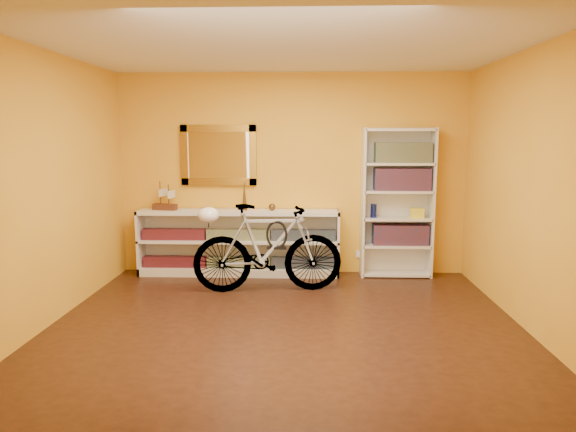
{
  "coord_description": "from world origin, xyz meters",
  "views": [
    {
      "loc": [
        0.21,
        -4.74,
        1.78
      ],
      "look_at": [
        0.0,
        0.7,
        0.95
      ],
      "focal_mm": 32.25,
      "sensor_mm": 36.0,
      "label": 1
    }
  ],
  "objects_px": {
    "bookcase": "(397,203)",
    "console_unit": "(239,243)",
    "bicycle": "(268,248)",
    "helmet": "(208,215)"
  },
  "relations": [
    {
      "from": "console_unit",
      "to": "bookcase",
      "type": "xyz_separation_m",
      "value": [
        2.03,
        0.03,
        0.52
      ]
    },
    {
      "from": "bookcase",
      "to": "console_unit",
      "type": "bearing_deg",
      "value": -179.3
    },
    {
      "from": "bookcase",
      "to": "bicycle",
      "type": "height_order",
      "value": "bookcase"
    },
    {
      "from": "console_unit",
      "to": "bicycle",
      "type": "bearing_deg",
      "value": -59.3
    },
    {
      "from": "bookcase",
      "to": "helmet",
      "type": "distance_m",
      "value": 2.42
    },
    {
      "from": "helmet",
      "to": "bicycle",
      "type": "bearing_deg",
      "value": 6.87
    },
    {
      "from": "console_unit",
      "to": "bicycle",
      "type": "height_order",
      "value": "bicycle"
    },
    {
      "from": "helmet",
      "to": "bookcase",
      "type": "bearing_deg",
      "value": 20.33
    },
    {
      "from": "bicycle",
      "to": "helmet",
      "type": "relative_size",
      "value": 7.3
    },
    {
      "from": "console_unit",
      "to": "bookcase",
      "type": "relative_size",
      "value": 1.37
    }
  ]
}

